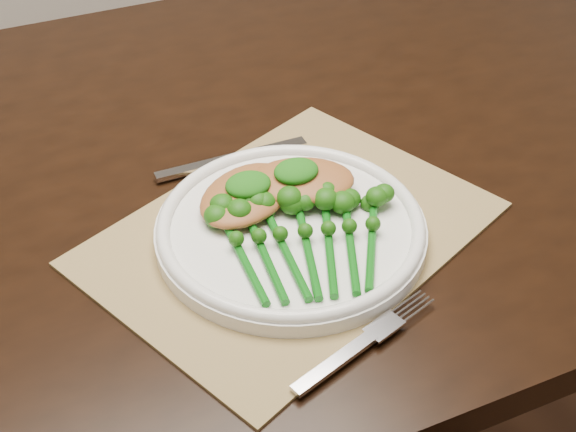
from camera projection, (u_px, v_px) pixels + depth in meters
name	position (u px, v px, depth m)	size (l,w,h in m)	color
dining_table	(227.00, 354.00, 1.22)	(1.63, 0.95, 0.75)	black
placemat	(291.00, 233.00, 0.87)	(0.41, 0.30, 0.00)	#987E4D
dinner_plate	(291.00, 228.00, 0.85)	(0.29, 0.29, 0.03)	white
knife	(217.00, 162.00, 0.96)	(0.19, 0.02, 0.01)	silver
fork	(374.00, 335.00, 0.75)	(0.17, 0.07, 0.01)	silver
chicken_fillet_left	(246.00, 195.00, 0.87)	(0.12, 0.09, 0.02)	#AD6632
chicken_fillet_right	(301.00, 180.00, 0.88)	(0.12, 0.08, 0.02)	#AD6632
pesto_dollop_left	(248.00, 184.00, 0.86)	(0.05, 0.04, 0.02)	#0F4C0A
pesto_dollop_right	(296.00, 171.00, 0.87)	(0.05, 0.04, 0.02)	#0F4C0A
broccolini_bundle	(308.00, 251.00, 0.81)	(0.20, 0.21, 0.04)	#0B550F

